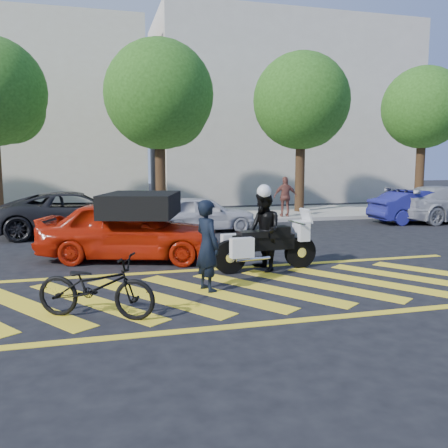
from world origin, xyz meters
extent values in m
plane|color=black|center=(0.00, 0.00, 0.00)|extent=(90.00, 90.00, 0.00)
cube|color=#9E998E|center=(0.00, 12.00, 0.07)|extent=(60.00, 5.00, 0.15)
cube|color=yellow|center=(-3.90, 0.00, 0.00)|extent=(2.43, 3.21, 0.01)
cube|color=yellow|center=(-2.80, 0.00, 0.00)|extent=(2.43, 3.21, 0.01)
cube|color=yellow|center=(-1.70, 0.00, 0.00)|extent=(2.43, 3.21, 0.01)
cube|color=yellow|center=(-0.60, 0.00, 0.00)|extent=(2.43, 3.21, 0.01)
cube|color=yellow|center=(0.50, 0.00, 0.00)|extent=(2.43, 3.21, 0.01)
cube|color=yellow|center=(1.60, 0.00, 0.00)|extent=(2.43, 3.21, 0.01)
cube|color=yellow|center=(2.70, 0.00, 0.00)|extent=(2.43, 3.21, 0.01)
cube|color=yellow|center=(3.80, 0.00, 0.00)|extent=(2.43, 3.21, 0.01)
cube|color=yellow|center=(0.00, -1.90, 0.00)|extent=(12.00, 0.20, 0.01)
cube|color=yellow|center=(0.00, 1.90, 0.00)|extent=(12.00, 0.20, 0.01)
cube|color=beige|center=(9.00, 21.00, 5.50)|extent=(16.00, 8.00, 11.00)
sphere|color=#255015|center=(-5.90, 12.30, 4.53)|extent=(2.73, 2.73, 2.73)
cylinder|color=black|center=(0.00, 12.00, 2.00)|extent=(0.44, 0.44, 4.00)
sphere|color=#255015|center=(0.00, 12.00, 5.26)|extent=(4.60, 4.60, 4.60)
sphere|color=#255015|center=(0.60, 12.30, 4.58)|extent=(2.99, 2.99, 2.99)
cylinder|color=black|center=(6.50, 12.00, 2.00)|extent=(0.44, 0.44, 4.00)
sphere|color=#255015|center=(6.50, 12.00, 5.21)|extent=(4.40, 4.40, 4.40)
sphere|color=#255015|center=(7.10, 12.30, 4.55)|extent=(2.86, 2.86, 2.86)
cylinder|color=black|center=(13.00, 12.00, 2.00)|extent=(0.44, 0.44, 4.00)
sphere|color=#255015|center=(13.00, 12.00, 5.10)|extent=(4.00, 4.00, 4.00)
sphere|color=#255015|center=(13.60, 12.30, 4.50)|extent=(2.60, 2.60, 2.60)
imported|color=black|center=(-0.66, 0.17, 0.88)|extent=(0.60, 0.74, 1.76)
imported|color=black|center=(-2.73, -0.94, 0.51)|extent=(2.05, 1.43, 1.02)
cylinder|color=black|center=(0.12, 1.40, 0.37)|extent=(0.76, 0.22, 0.75)
cylinder|color=silver|center=(0.12, 1.40, 0.37)|extent=(0.24, 0.20, 0.23)
cylinder|color=black|center=(1.88, 1.54, 0.37)|extent=(0.76, 0.22, 0.75)
cylinder|color=silver|center=(1.88, 1.54, 0.37)|extent=(0.24, 0.20, 0.23)
cube|color=black|center=(0.94, 1.47, 0.66)|extent=(1.43, 0.40, 0.34)
cube|color=black|center=(1.28, 1.49, 0.88)|extent=(0.53, 0.38, 0.25)
cube|color=black|center=(0.66, 1.44, 0.86)|extent=(0.65, 0.43, 0.14)
cube|color=silver|center=(1.88, 1.54, 0.88)|extent=(0.28, 0.49, 0.45)
cube|color=silver|center=(0.28, 1.71, 0.62)|extent=(0.52, 0.24, 0.43)
cube|color=silver|center=(0.32, 1.12, 0.62)|extent=(0.52, 0.24, 0.43)
imported|color=black|center=(0.94, 1.47, 0.91)|extent=(0.75, 0.93, 1.81)
imported|color=red|center=(-1.91, 3.50, 0.76)|extent=(4.80, 3.04, 1.52)
imported|color=black|center=(-3.34, 8.25, 0.73)|extent=(5.47, 2.94, 1.46)
imported|color=silver|center=(0.92, 7.80, 0.64)|extent=(3.77, 1.58, 1.28)
imported|color=navy|center=(9.90, 7.80, 0.66)|extent=(4.07, 1.52, 1.33)
imported|color=brown|center=(5.02, 10.12, 0.99)|extent=(1.05, 0.58, 1.69)
camera|label=1|loc=(-2.66, -8.50, 2.48)|focal=38.00mm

